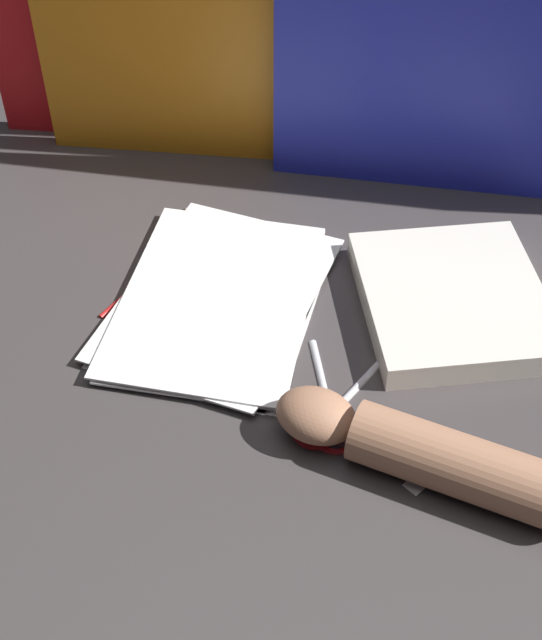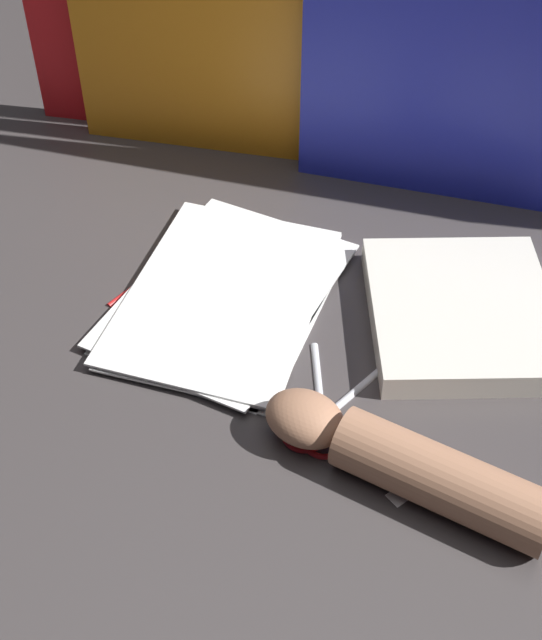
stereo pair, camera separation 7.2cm
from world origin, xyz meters
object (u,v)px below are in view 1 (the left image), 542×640
Objects in this scene: paper_stack at (219,299)px; book_closed at (453,300)px; scissors at (330,413)px; hand_forearm at (423,452)px.

paper_stack is 1.12× the size of book_closed.
book_closed is at bearing 62.82° from scissors.
hand_forearm reaches higher than scissors.
scissors is at bearing -117.18° from book_closed.
book_closed is 0.23m from scissors.
paper_stack is 0.29m from book_closed.
hand_forearm reaches higher than paper_stack.
paper_stack is at bearing -166.37° from book_closed.
hand_forearm is (0.00, -0.25, 0.02)m from book_closed.
book_closed is 1.85× the size of scissors.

